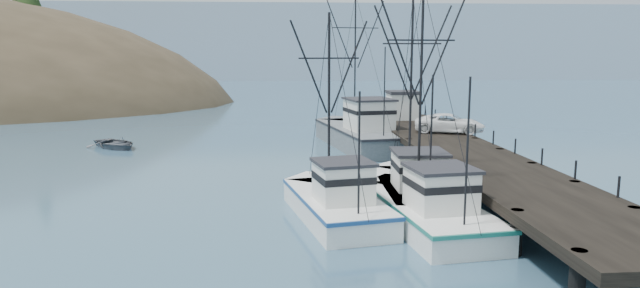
{
  "coord_description": "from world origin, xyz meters",
  "views": [
    {
      "loc": [
        1.27,
        -21.67,
        8.61
      ],
      "look_at": [
        4.13,
        15.93,
        2.5
      ],
      "focal_mm": 32.0,
      "sensor_mm": 36.0,
      "label": 1
    }
  ],
  "objects_px": {
    "trawler_mid": "(334,202)",
    "pier_shed": "(403,105)",
    "motorboat": "(116,148)",
    "pickup_truck": "(450,123)",
    "trawler_near": "(426,208)",
    "trawler_far": "(412,188)",
    "pier": "(463,154)",
    "work_vessel": "(360,133)"
  },
  "relations": [
    {
      "from": "trawler_mid",
      "to": "work_vessel",
      "type": "xyz_separation_m",
      "value": [
        4.68,
        22.55,
        0.41
      ]
    },
    {
      "from": "pier_shed",
      "to": "pickup_truck",
      "type": "xyz_separation_m",
      "value": [
        1.73,
        -9.96,
        -0.63
      ]
    },
    {
      "from": "trawler_near",
      "to": "pier_shed",
      "type": "height_order",
      "value": "trawler_near"
    },
    {
      "from": "trawler_near",
      "to": "motorboat",
      "type": "xyz_separation_m",
      "value": [
        -22.07,
        24.86,
        -0.82
      ]
    },
    {
      "from": "work_vessel",
      "to": "pickup_truck",
      "type": "xyz_separation_m",
      "value": [
        6.61,
        -5.78,
        1.56
      ]
    },
    {
      "from": "motorboat",
      "to": "work_vessel",
      "type": "bearing_deg",
      "value": -45.17
    },
    {
      "from": "trawler_far",
      "to": "motorboat",
      "type": "distance_m",
      "value": 30.44
    },
    {
      "from": "trawler_mid",
      "to": "work_vessel",
      "type": "distance_m",
      "value": 23.03
    },
    {
      "from": "pier",
      "to": "motorboat",
      "type": "relative_size",
      "value": 8.14
    },
    {
      "from": "trawler_near",
      "to": "pier_shed",
      "type": "distance_m",
      "value": 28.91
    },
    {
      "from": "trawler_far",
      "to": "pier_shed",
      "type": "distance_m",
      "value": 24.69
    },
    {
      "from": "trawler_mid",
      "to": "pickup_truck",
      "type": "height_order",
      "value": "trawler_mid"
    },
    {
      "from": "trawler_mid",
      "to": "trawler_near",
      "type": "bearing_deg",
      "value": -19.76
    },
    {
      "from": "trawler_near",
      "to": "pickup_truck",
      "type": "distance_m",
      "value": 19.7
    },
    {
      "from": "trawler_near",
      "to": "pickup_truck",
      "type": "bearing_deg",
      "value": 69.72
    },
    {
      "from": "motorboat",
      "to": "pier",
      "type": "bearing_deg",
      "value": -71.33
    },
    {
      "from": "work_vessel",
      "to": "trawler_near",
      "type": "bearing_deg",
      "value": -90.44
    },
    {
      "from": "work_vessel",
      "to": "pier_shed",
      "type": "xyz_separation_m",
      "value": [
        4.88,
        4.18,
        2.19
      ]
    },
    {
      "from": "pier",
      "to": "work_vessel",
      "type": "xyz_separation_m",
      "value": [
        -5.11,
        13.82,
        -0.46
      ]
    },
    {
      "from": "motorboat",
      "to": "pickup_truck",
      "type": "bearing_deg",
      "value": -56.03
    },
    {
      "from": "trawler_mid",
      "to": "pier_shed",
      "type": "xyz_separation_m",
      "value": [
        9.56,
        26.73,
        2.6
      ]
    },
    {
      "from": "pier_shed",
      "to": "motorboat",
      "type": "xyz_separation_m",
      "value": [
        -27.14,
        -3.48,
        -3.42
      ]
    },
    {
      "from": "trawler_far",
      "to": "work_vessel",
      "type": "height_order",
      "value": "work_vessel"
    },
    {
      "from": "trawler_near",
      "to": "pickup_truck",
      "type": "relative_size",
      "value": 2.16
    },
    {
      "from": "trawler_far",
      "to": "motorboat",
      "type": "relative_size",
      "value": 2.23
    },
    {
      "from": "pier",
      "to": "motorboat",
      "type": "height_order",
      "value": "pier"
    },
    {
      "from": "trawler_mid",
      "to": "pier_shed",
      "type": "distance_m",
      "value": 28.5
    },
    {
      "from": "pier",
      "to": "trawler_near",
      "type": "height_order",
      "value": "trawler_near"
    },
    {
      "from": "trawler_near",
      "to": "trawler_mid",
      "type": "bearing_deg",
      "value": 160.24
    },
    {
      "from": "pickup_truck",
      "to": "pier_shed",
      "type": "bearing_deg",
      "value": 28.15
    },
    {
      "from": "pier",
      "to": "pickup_truck",
      "type": "height_order",
      "value": "pickup_truck"
    },
    {
      "from": "pier",
      "to": "trawler_far",
      "type": "relative_size",
      "value": 3.66
    },
    {
      "from": "trawler_mid",
      "to": "pier_shed",
      "type": "bearing_deg",
      "value": 70.33
    },
    {
      "from": "pier",
      "to": "pier_shed",
      "type": "bearing_deg",
      "value": 90.72
    },
    {
      "from": "work_vessel",
      "to": "pier_shed",
      "type": "bearing_deg",
      "value": 40.58
    },
    {
      "from": "trawler_far",
      "to": "pickup_truck",
      "type": "relative_size",
      "value": 2.13
    },
    {
      "from": "trawler_mid",
      "to": "pickup_truck",
      "type": "distance_m",
      "value": 20.31
    },
    {
      "from": "trawler_near",
      "to": "pickup_truck",
      "type": "xyz_separation_m",
      "value": [
        6.79,
        18.38,
        1.97
      ]
    },
    {
      "from": "work_vessel",
      "to": "pickup_truck",
      "type": "distance_m",
      "value": 8.91
    },
    {
      "from": "work_vessel",
      "to": "pier",
      "type": "bearing_deg",
      "value": -69.72
    },
    {
      "from": "trawler_far",
      "to": "motorboat",
      "type": "bearing_deg",
      "value": 137.37
    },
    {
      "from": "trawler_mid",
      "to": "pickup_truck",
      "type": "xyz_separation_m",
      "value": [
        11.28,
        16.77,
        1.97
      ]
    }
  ]
}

